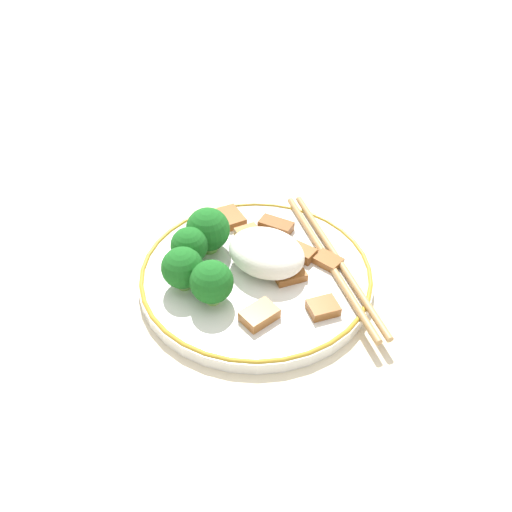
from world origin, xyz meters
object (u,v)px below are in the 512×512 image
broccoli_back_left (210,228)px  chopsticks (332,259)px  plate (256,273)px  broccoli_mid_left (212,282)px  broccoli_back_center (189,246)px  broccoli_back_right (183,268)px

broccoli_back_left → chopsticks: (0.13, 0.05, -0.02)m
broccoli_back_left → chopsticks: bearing=23.0°
plate → broccoli_back_left: (-0.06, 0.00, 0.03)m
broccoli_mid_left → chopsticks: 0.14m
broccoli_back_center → broccoli_mid_left: same height
broccoli_back_right → broccoli_mid_left: size_ratio=0.99×
broccoli_mid_left → broccoli_back_center: bearing=150.0°
broccoli_back_center → chopsticks: (0.13, 0.09, -0.02)m
plate → chopsticks: bearing=42.2°
broccoli_back_left → broccoli_back_center: broccoli_back_left is taller
broccoli_mid_left → broccoli_back_right: bearing=179.4°
broccoli_back_center → broccoli_back_left: bearing=90.5°
plate → broccoli_mid_left: size_ratio=5.21×
plate → broccoli_back_left: broccoli_back_left is taller
broccoli_back_right → broccoli_back_left: bearing=103.3°
broccoli_mid_left → chopsticks: bearing=58.4°
broccoli_mid_left → broccoli_back_left: bearing=128.5°
broccoli_back_right → chopsticks: bearing=47.1°
broccoli_back_left → broccoli_back_center: (0.00, -0.04, -0.00)m
plate → chopsticks: chopsticks is taller
broccoli_back_right → broccoli_mid_left: 0.04m
broccoli_back_left → broccoli_back_right: size_ratio=1.10×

